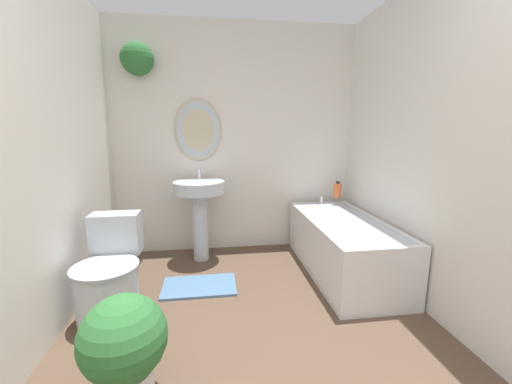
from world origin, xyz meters
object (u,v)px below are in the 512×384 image
pedestal_sink (200,201)px  bathtub (343,245)px  toilet (110,279)px  shampoo_bottle (337,190)px  potted_plant (124,345)px

pedestal_sink → bathtub: size_ratio=0.63×
toilet → pedestal_sink: pedestal_sink is taller
shampoo_bottle → potted_plant: size_ratio=0.32×
shampoo_bottle → pedestal_sink: bearing=-177.3°
pedestal_sink → potted_plant: bearing=-100.0°
bathtub → pedestal_sink: bearing=159.7°
shampoo_bottle → bathtub: bearing=-105.1°
bathtub → potted_plant: bearing=-143.0°
toilet → potted_plant: 0.83m
toilet → bathtub: 1.97m
bathtub → potted_plant: (-1.62, -1.22, 0.05)m
pedestal_sink → bathtub: bearing=-20.3°
pedestal_sink → shampoo_bottle: (1.47, 0.07, 0.06)m
shampoo_bottle → potted_plant: bearing=-134.8°
toilet → shampoo_bottle: 2.33m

